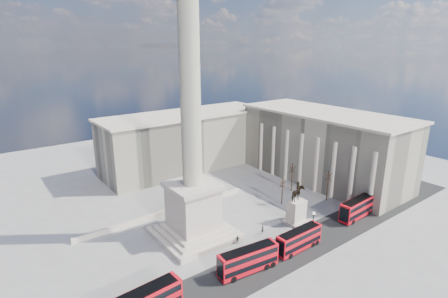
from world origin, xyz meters
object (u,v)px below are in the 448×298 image
pedestrian_standing (348,204)px  pedestrian_crossing (238,240)px  red_bus_d (358,208)px  red_bus_c (299,239)px  equestrian_statue (297,208)px  red_bus_b (249,260)px  victorian_lamp (313,225)px  pedestrian_walking (262,230)px  nelsons_column (192,173)px

pedestrian_standing → pedestrian_crossing: size_ratio=1.07×
red_bus_d → red_bus_c: bearing=179.6°
red_bus_c → equestrian_statue: (7.28, 7.16, 1.16)m
red_bus_b → red_bus_d: red_bus_d is taller
red_bus_b → red_bus_d: (31.00, 0.20, 0.03)m
red_bus_d → pedestrian_crossing: bearing=162.0°
red_bus_d → victorian_lamp: size_ratio=1.71×
pedestrian_crossing → pedestrian_standing: bearing=-150.8°
red_bus_c → pedestrian_crossing: size_ratio=5.96×
equestrian_statue → pedestrian_walking: 9.00m
red_bus_d → victorian_lamp: bearing=179.6°
equestrian_statue → pedestrian_crossing: size_ratio=5.60×
pedestrian_standing → victorian_lamp: bearing=-5.3°
red_bus_c → victorian_lamp: (3.77, 0.14, 1.61)m
nelsons_column → equestrian_statue: bearing=-23.2°
nelsons_column → red_bus_c: (12.43, -15.60, -10.84)m
pedestrian_walking → red_bus_d: bearing=-16.9°
red_bus_b → victorian_lamp: (15.24, -0.46, 1.46)m
red_bus_c → victorian_lamp: 4.10m
nelsons_column → equestrian_statue: nelsons_column is taller
red_bus_d → pedestrian_walking: 22.16m
nelsons_column → pedestrian_crossing: 15.01m
red_bus_c → nelsons_column: bearing=128.2°
red_bus_d → pedestrian_walking: size_ratio=6.60×
pedestrian_walking → equestrian_statue: bearing=-3.8°
pedestrian_walking → pedestrian_standing: size_ratio=0.92×
equestrian_statue → pedestrian_walking: equestrian_statue is taller
red_bus_d → equestrian_statue: equestrian_statue is taller
nelsons_column → victorian_lamp: 24.22m
red_bus_d → pedestrian_standing: size_ratio=6.11×
equestrian_statue → pedestrian_standing: 15.05m
red_bus_d → pedestrian_walking: red_bus_d is taller
victorian_lamp → pedestrian_crossing: size_ratio=3.82×
pedestrian_walking → victorian_lamp: bearing=-54.9°
pedestrian_crossing → red_bus_b: bearing=98.7°
nelsons_column → red_bus_d: (31.96, -14.81, -10.66)m
red_bus_c → pedestrian_walking: (-1.34, 8.10, -1.27)m
victorian_lamp → red_bus_c: bearing=-177.9°
red_bus_b → pedestrian_standing: size_ratio=6.09×
equestrian_statue → pedestrian_standing: size_ratio=5.25×
red_bus_c → pedestrian_crossing: 11.21m
pedestrian_standing → pedestrian_crossing: pedestrian_standing is taller
nelsons_column → pedestrian_crossing: size_ratio=30.38×
red_bus_c → equestrian_statue: 10.28m
red_bus_d → equestrian_statue: bearing=149.8°
victorian_lamp → equestrian_statue: equestrian_statue is taller
red_bus_c → red_bus_d: 19.55m
red_bus_c → pedestrian_standing: size_ratio=5.58×
nelsons_column → pedestrian_standing: nelsons_column is taller
pedestrian_walking → pedestrian_standing: (23.27, -3.45, 0.07)m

